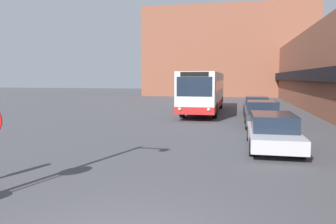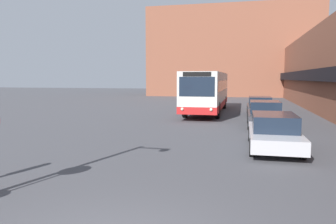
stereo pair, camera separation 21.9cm
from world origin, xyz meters
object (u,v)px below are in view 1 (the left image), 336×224
Objects in this scene: city_bus at (204,91)px; parked_car_front at (273,131)px; parked_car_middle at (262,114)px; parked_car_back at (256,106)px.

parked_car_front is at bearing -72.77° from city_bus.
city_bus is at bearing 119.67° from parked_car_middle.
parked_car_front is 12.13m from parked_car_back.
city_bus is at bearing 164.29° from parked_car_back.
parked_car_back is (4.12, -1.16, -1.07)m from city_bus.
parked_car_front is at bearing -90.00° from parked_car_middle.
city_bus reaches higher than parked_car_middle.
parked_car_back is (0.00, 12.13, -0.00)m from parked_car_front.
parked_car_back is at bearing -15.71° from city_bus.
parked_car_middle is (4.12, -7.23, -1.04)m from city_bus.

